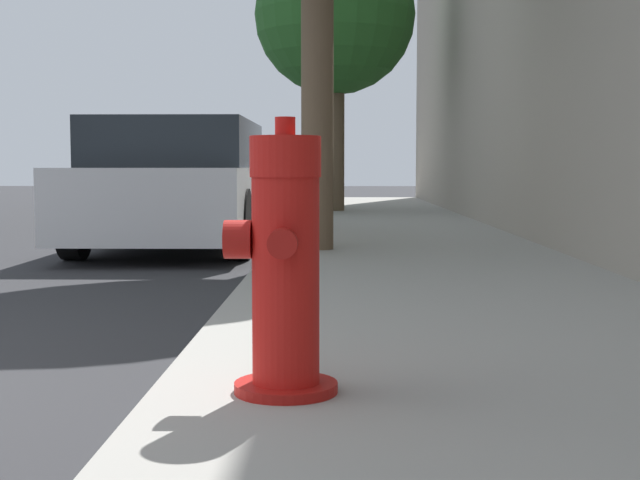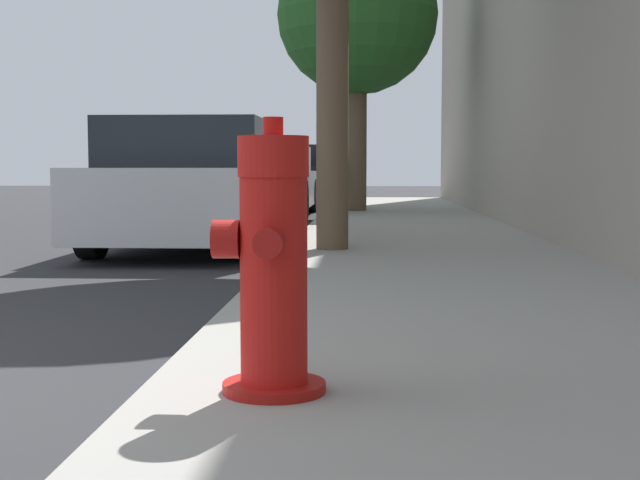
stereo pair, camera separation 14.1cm
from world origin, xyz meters
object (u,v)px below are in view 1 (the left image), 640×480
Objects in this scene: parked_car_mid at (238,182)px; parked_car_far at (271,175)px; parked_car_near at (181,186)px; fire_hydrant at (284,268)px; street_tree_far at (335,15)px.

parked_car_far is (0.14, 6.05, 0.07)m from parked_car_mid.
parked_car_near is 1.13× the size of parked_car_far.
parked_car_near is (-1.56, 6.86, 0.13)m from fire_hydrant.
parked_car_near is at bearing 102.78° from fire_hydrant.
fire_hydrant is 0.22× the size of parked_car_mid.
parked_car_mid is at bearing -91.28° from parked_car_far.
parked_car_far reaches higher than parked_car_near.
parked_car_near is at bearing -90.25° from parked_car_far.
parked_car_near is at bearing -105.44° from street_tree_far.
parked_car_mid is 1.02× the size of parked_car_far.
parked_car_far is at bearing 88.72° from parked_car_mid.
parked_car_far is 0.83× the size of street_tree_far.
parked_car_mid is 0.85× the size of street_tree_far.
parked_car_mid is at bearing 97.04° from fire_hydrant.
parked_car_far is 7.16m from street_tree_far.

